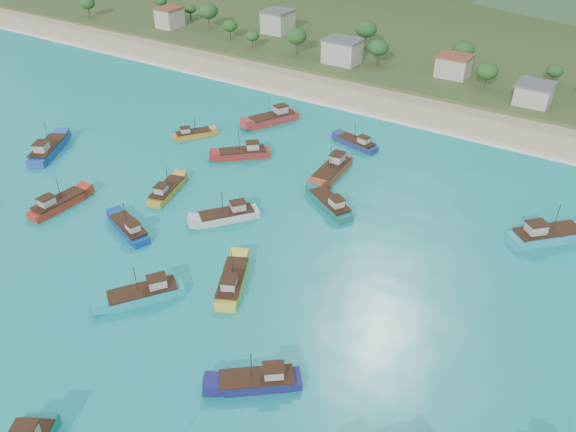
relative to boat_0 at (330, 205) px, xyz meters
The scene contains 21 objects.
ground 28.13m from the boat_0, 96.00° to the right, with size 600.00×600.00×0.00m, color #0C8874.
beach 51.12m from the boat_0, 93.30° to the left, with size 400.00×18.00×1.20m, color beige.
land 112.07m from the boat_0, 91.50° to the left, with size 400.00×110.00×2.40m, color #385123.
surf_line 41.64m from the boat_0, 94.05° to the left, with size 400.00×2.50×0.08m, color white.
village 74.25m from the boat_0, 83.45° to the left, with size 220.80×27.23×7.13m.
vegetation 76.19m from the boat_0, 95.54° to the left, with size 275.98×25.93×9.03m.
boat_0 is the anchor object (origin of this frame).
boat_1 25.82m from the boat_0, 162.73° to the left, with size 9.87×9.47×6.24m.
boat_2 25.67m from the boat_0, 106.25° to the left, with size 9.84×4.91×5.58m.
boat_3 30.20m from the boat_0, 156.50° to the right, with size 5.31×10.13×5.74m.
boat_7 41.03m from the boat_0, 166.72° to the left, with size 6.83×8.34×4.98m.
boat_8 48.19m from the boat_0, 147.59° to the right, with size 3.45×10.62×6.22m.
boat_9 18.17m from the boat_0, 136.24° to the right, with size 8.72×10.00×6.08m.
boat_12 34.62m from the boat_0, 134.93° to the right, with size 10.18×5.97×5.78m.
boat_13 61.04m from the boat_0, 167.47° to the right, with size 9.24×12.70×7.37m.
boat_15 12.22m from the boat_0, 117.28° to the left, with size 4.24×12.15×7.07m.
boat_16 36.55m from the boat_0, 106.84° to the right, with size 8.76×10.57×6.33m.
boat_17 35.70m from the boat_0, 16.74° to the left, with size 11.18×11.26×7.24m.
boat_23 40.67m from the boat_0, 73.09° to the right, with size 9.56×8.44×5.84m.
boat_25 26.37m from the boat_0, 93.70° to the right, with size 7.58×10.90×6.28m.
boat_31 38.74m from the boat_0, 139.09° to the left, with size 8.44×12.38×7.11m.
Camera 1 is at (41.76, -46.70, 53.66)m, focal length 35.00 mm.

